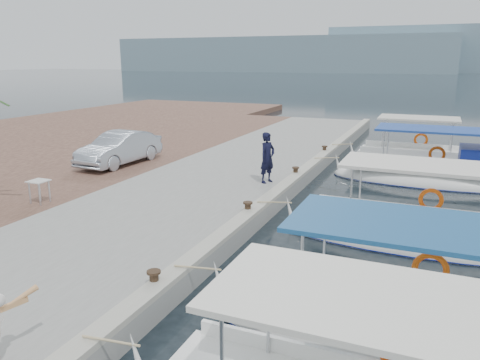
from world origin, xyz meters
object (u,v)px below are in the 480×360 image
object	(u,v)px
fishing_caique_b	(406,337)
fisherman	(267,158)
fishing_caique_c	(415,239)
fishing_caique_e	(412,161)
parked_car	(120,148)
fishing_caique_d	(430,178)

from	to	relation	value
fishing_caique_b	fisherman	bearing A→B (deg)	124.50
fishing_caique_c	fisherman	bearing A→B (deg)	151.56
fishing_caique_c	fishing_caique_e	xyz separation A→B (m)	(-0.69, 10.84, 0.00)
fishing_caique_b	fisherman	world-z (taller)	fisherman
fishing_caique_e	parked_car	xyz separation A→B (m)	(-11.50, -7.47, 1.07)
fishing_caique_b	fishing_caique_e	distance (m)	15.83
fishing_caique_d	fishing_caique_e	distance (m)	3.79
fishing_caique_c	fishing_caique_e	distance (m)	10.86
fishing_caique_c	fisherman	size ratio (longest dim) A/B	4.02
fishing_caique_e	fisherman	size ratio (longest dim) A/B	3.27
fishing_caique_b	fishing_caique_e	xyz separation A→B (m)	(-0.77, 15.81, 0.00)
fishing_caique_d	fishing_caique_e	size ratio (longest dim) A/B	1.26
fishing_caique_b	fishing_caique_d	size ratio (longest dim) A/B	1.00
fishing_caique_b	fishing_caique_c	size ratio (longest dim) A/B	1.02
fisherman	fishing_caique_c	bearing A→B (deg)	-96.03
fishing_caique_d	parked_car	bearing A→B (deg)	-163.01
fishing_caique_e	fisherman	bearing A→B (deg)	-120.07
fishing_caique_b	parked_car	bearing A→B (deg)	145.82
fishing_caique_c	fishing_caique_e	world-z (taller)	same
fishing_caique_e	fishing_caique_b	bearing A→B (deg)	-87.20
fishing_caique_d	fishing_caique_e	world-z (taller)	same
fishing_caique_b	parked_car	xyz separation A→B (m)	(-12.27, 8.33, 1.07)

